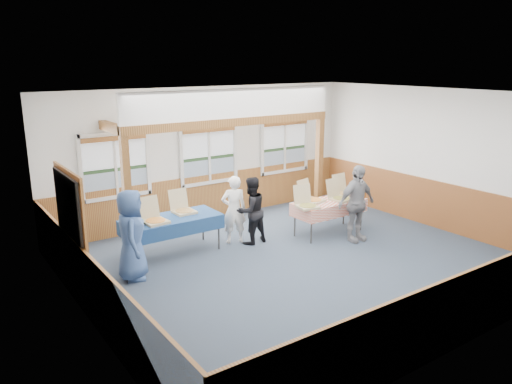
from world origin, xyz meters
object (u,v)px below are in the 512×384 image
table_right (329,204)px  man_blue (131,235)px  woman_black (251,211)px  person_grey (356,204)px  table_left (171,220)px  woman_white (234,210)px

table_right → man_blue: bearing=162.1°
woman_black → person_grey: person_grey is taller
person_grey → table_left: bearing=157.5°
table_right → woman_black: 1.84m
woman_black → person_grey: (1.93, -1.16, 0.11)m
table_right → woman_black: woman_black is taller
table_right → man_blue: (-4.51, 0.20, 0.12)m
woman_black → man_blue: size_ratio=0.88×
table_right → woman_white: woman_white is taller
table_left → man_blue: (-1.10, -0.70, 0.12)m
woman_white → man_blue: man_blue is taller
table_right → man_blue: size_ratio=1.11×
table_left → woman_white: 1.37m
table_left → woman_black: size_ratio=1.45×
table_right → woman_white: 2.18m
woman_black → person_grey: 2.25m
woman_white → person_grey: 2.61m
woman_black → man_blue: 2.75m
woman_white → woman_black: size_ratio=1.02×
table_left → person_grey: 3.90m
table_right → table_left: bearing=149.8°
table_left → table_right: size_ratio=1.15×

